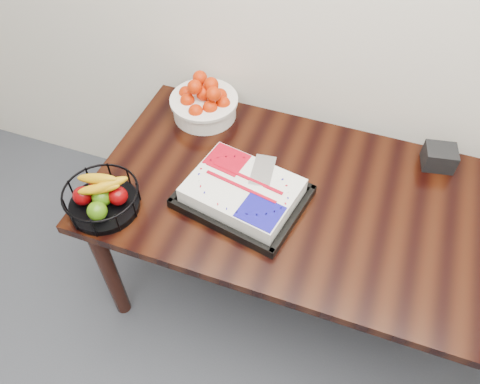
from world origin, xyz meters
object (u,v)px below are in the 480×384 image
(napkin_box, at_px, (439,157))
(table, at_px, (320,215))
(fruit_basket, at_px, (102,197))
(tangerine_bowl, at_px, (204,100))
(cake_tray, at_px, (243,193))

(napkin_box, bearing_deg, table, -138.15)
(fruit_basket, distance_m, napkin_box, 1.34)
(tangerine_bowl, bearing_deg, fruit_basket, -103.57)
(cake_tray, relative_size, fruit_basket, 1.83)
(table, xyz_separation_m, tangerine_bowl, (-0.62, 0.31, 0.17))
(napkin_box, bearing_deg, fruit_basket, -150.46)
(table, height_order, tangerine_bowl, tangerine_bowl)
(table, height_order, napkin_box, napkin_box)
(table, relative_size, fruit_basket, 6.39)
(cake_tray, relative_size, napkin_box, 4.20)
(fruit_basket, xyz_separation_m, napkin_box, (1.16, 0.66, -0.02))
(table, distance_m, napkin_box, 0.54)
(napkin_box, bearing_deg, cake_tray, -146.97)
(table, xyz_separation_m, napkin_box, (0.39, 0.35, 0.13))
(table, distance_m, cake_tray, 0.34)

